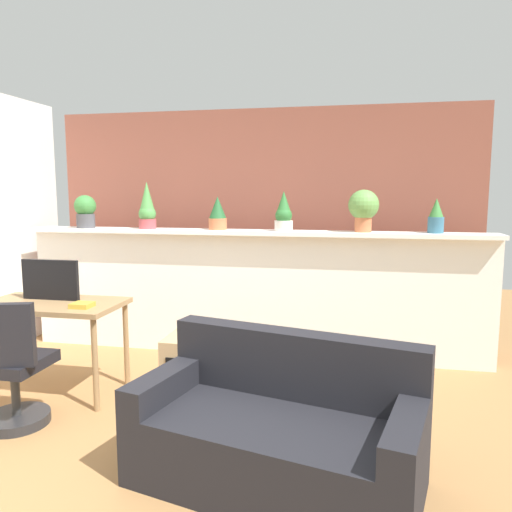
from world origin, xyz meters
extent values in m
plane|color=#9E7042|center=(0.00, 0.00, 0.00)|extent=(12.00, 12.00, 0.00)
cube|color=white|center=(0.00, 2.00, 0.61)|extent=(4.59, 0.16, 1.21)
cube|color=white|center=(0.00, 1.96, 1.23)|extent=(4.59, 0.31, 0.04)
cube|color=brown|center=(0.00, 2.60, 1.25)|extent=(4.59, 0.10, 2.50)
cylinder|color=#4C4C51|center=(-1.73, 1.94, 1.32)|extent=(0.18, 0.18, 0.15)
sphere|color=#3D843D|center=(-1.73, 1.94, 1.48)|extent=(0.22, 0.22, 0.22)
cylinder|color=#B7474C|center=(-1.05, 1.96, 1.30)|extent=(0.17, 0.17, 0.10)
sphere|color=#4C9347|center=(-1.05, 1.96, 1.40)|extent=(0.17, 0.17, 0.17)
cone|color=#4C9347|center=(-1.05, 1.96, 1.58)|extent=(0.15, 0.15, 0.29)
cylinder|color=#C66B42|center=(-0.32, 1.99, 1.31)|extent=(0.18, 0.18, 0.11)
cone|color=#235B2D|center=(-0.32, 1.99, 1.47)|extent=(0.17, 0.17, 0.22)
cylinder|color=silver|center=(0.34, 1.93, 1.30)|extent=(0.17, 0.17, 0.10)
sphere|color=#2D7033|center=(0.34, 1.93, 1.40)|extent=(0.16, 0.16, 0.16)
cone|color=#2D7033|center=(0.34, 1.93, 1.53)|extent=(0.14, 0.14, 0.20)
cylinder|color=#C66B42|center=(1.08, 1.97, 1.32)|extent=(0.15, 0.15, 0.15)
sphere|color=#669E4C|center=(1.08, 1.97, 1.50)|extent=(0.28, 0.28, 0.28)
cylinder|color=#386B84|center=(1.72, 1.98, 1.32)|extent=(0.14, 0.14, 0.15)
cone|color=#3D843D|center=(1.72, 1.98, 1.48)|extent=(0.12, 0.12, 0.17)
cylinder|color=#99754C|center=(-0.85, 0.50, 0.35)|extent=(0.04, 0.04, 0.71)
cylinder|color=#99754C|center=(-1.85, 1.00, 0.35)|extent=(0.04, 0.04, 0.71)
cylinder|color=#99754C|center=(-0.85, 1.00, 0.35)|extent=(0.04, 0.04, 0.71)
cube|color=#99754C|center=(-1.35, 0.75, 0.73)|extent=(1.10, 0.60, 0.04)
cube|color=black|center=(-1.40, 0.83, 0.91)|extent=(0.49, 0.04, 0.33)
cylinder|color=#262628|center=(-1.29, 0.20, 0.04)|extent=(0.44, 0.44, 0.07)
cylinder|color=#333333|center=(-1.29, 0.20, 0.24)|extent=(0.06, 0.06, 0.34)
cube|color=black|center=(-1.29, 0.20, 0.45)|extent=(0.44, 0.44, 0.08)
cube|color=tan|center=(-0.22, 0.86, 0.25)|extent=(0.40, 0.40, 0.50)
cube|color=black|center=(-0.22, 0.67, 0.25)|extent=(0.28, 0.04, 0.28)
cube|color=gold|center=(-1.01, 0.63, 0.77)|extent=(0.15, 0.14, 0.04)
cube|color=black|center=(0.60, -0.15, 0.20)|extent=(1.69, 1.10, 0.40)
cube|color=black|center=(0.67, 0.14, 0.60)|extent=(1.55, 0.52, 0.40)
cube|color=black|center=(-0.08, 0.01, 0.48)|extent=(0.33, 0.78, 0.16)
cube|color=black|center=(1.28, -0.32, 0.48)|extent=(0.33, 0.78, 0.16)
camera|label=1|loc=(1.00, -2.64, 1.62)|focal=34.12mm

